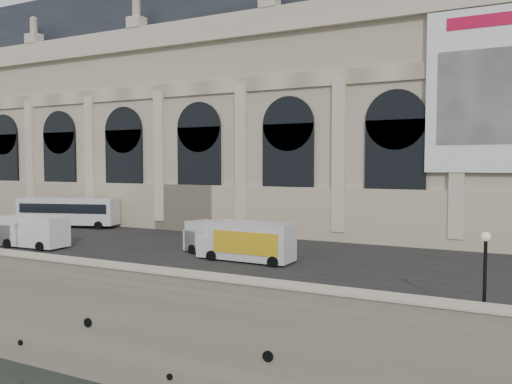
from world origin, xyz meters
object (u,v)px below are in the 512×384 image
Objects in this scene: box_truck at (247,242)px; van_c at (214,238)px; bus_left at (68,211)px; van_b at (31,231)px; lamp_right at (485,278)px.

van_c is at bearing 161.19° from box_truck.
bus_left reaches higher than box_truck.
bus_left reaches higher than van_c.
bus_left is 28.36m from box_truck.
lamp_right reaches higher than van_b.
bus_left is at bearing 162.59° from box_truck.
van_c is 0.84× the size of box_truck.
lamp_right is at bearing -26.68° from box_truck.
bus_left is 13.59m from van_b.
van_c is 1.48× the size of lamp_right.
lamp_right is (43.14, -16.57, 0.19)m from bus_left.
van_b is 1.49× the size of lamp_right.
van_c is at bearing -17.20° from bus_left.
lamp_right is at bearing -21.01° from bus_left.
bus_left is 24.61m from van_c.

